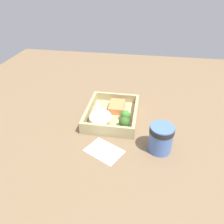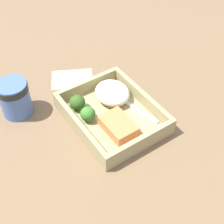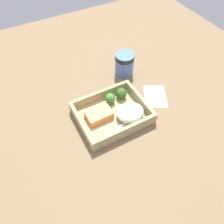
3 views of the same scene
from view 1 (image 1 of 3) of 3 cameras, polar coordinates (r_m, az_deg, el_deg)
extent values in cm
cube|color=brown|center=(89.96, 0.00, -1.97)|extent=(160.00, 160.00, 2.00)
cube|color=tan|center=(89.05, 0.00, -1.13)|extent=(24.97, 20.06, 1.20)
cube|color=tan|center=(89.52, -5.97, 0.69)|extent=(24.97, 1.20, 3.55)
cube|color=tan|center=(86.93, 6.14, -0.41)|extent=(24.97, 1.20, 3.55)
cube|color=tan|center=(97.78, 1.15, 3.91)|extent=(1.20, 17.66, 3.55)
cube|color=tan|center=(78.20, -1.44, -4.55)|extent=(1.20, 17.66, 3.55)
cube|color=#EC8149|center=(91.63, 1.28, 1.43)|extent=(9.10, 6.32, 2.76)
ellipsoid|color=silver|center=(83.80, -3.07, -1.37)|extent=(10.04, 8.82, 4.29)
cylinder|color=#74A252|center=(81.98, 3.20, -3.65)|extent=(1.56, 1.56, 1.08)
sphere|color=#355B20|center=(80.99, 3.23, -2.70)|extent=(4.11, 4.11, 4.11)
cylinder|color=#7F9E52|center=(85.95, 3.48, -1.68)|extent=(1.44, 1.44, 1.12)
sphere|color=#3F7C2F|center=(85.04, 3.51, -0.79)|extent=(3.80, 3.80, 3.80)
cube|color=silver|center=(91.72, -3.91, 0.53)|extent=(12.33, 3.86, 0.44)
cube|color=silver|center=(85.18, -3.89, -2.34)|extent=(3.81, 2.91, 0.44)
cylinder|color=#4A6CB3|center=(73.19, 12.60, -6.79)|extent=(7.72, 7.72, 9.54)
cylinder|color=black|center=(71.03, 12.94, -4.62)|extent=(7.95, 7.95, 1.72)
cube|color=white|center=(74.02, -2.07, -10.09)|extent=(12.82, 14.29, 0.24)
camera|label=2|loc=(1.19, 22.58, 35.06)|focal=50.00mm
camera|label=3|loc=(1.11, -25.87, 37.32)|focal=35.00mm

